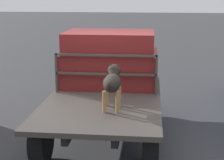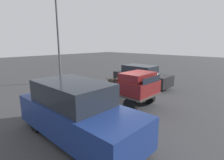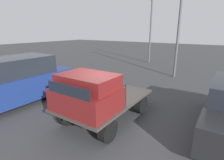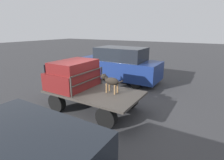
% 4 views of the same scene
% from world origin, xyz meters
% --- Properties ---
extents(ground_plane, '(80.00, 80.00, 0.00)m').
position_xyz_m(ground_plane, '(0.00, 0.00, 0.00)').
color(ground_plane, '#38383A').
extents(flatbed_truck, '(3.65, 2.05, 0.78)m').
position_xyz_m(flatbed_truck, '(0.00, 0.00, 0.57)').
color(flatbed_truck, black).
rests_on(flatbed_truck, ground).
extents(truck_cab, '(1.46, 1.93, 1.10)m').
position_xyz_m(truck_cab, '(1.02, 0.00, 1.30)').
color(truck_cab, maroon).
rests_on(truck_cab, flatbed_truck).
extents(truck_headboard, '(0.04, 1.93, 0.75)m').
position_xyz_m(truck_headboard, '(0.25, 0.00, 1.28)').
color(truck_headboard, '#3D3833').
rests_on(truck_headboard, flatbed_truck).
extents(dog, '(0.98, 0.28, 0.72)m').
position_xyz_m(dog, '(-0.61, -0.22, 1.23)').
color(dog, '#9E7547').
rests_on(dog, flatbed_truck).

